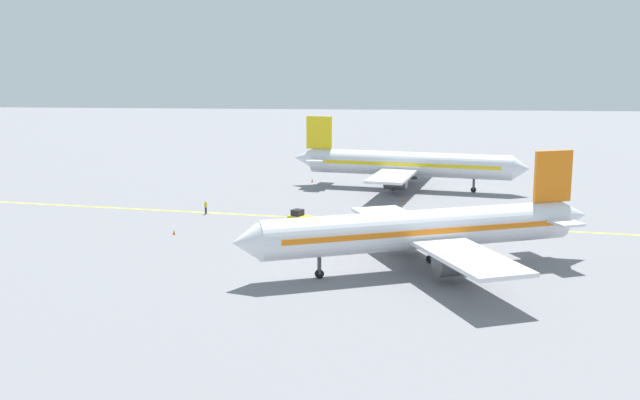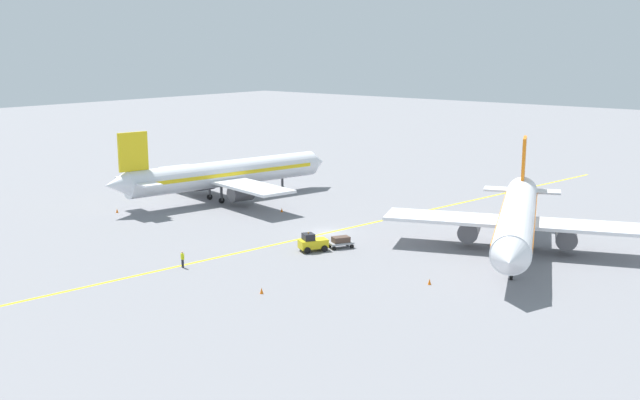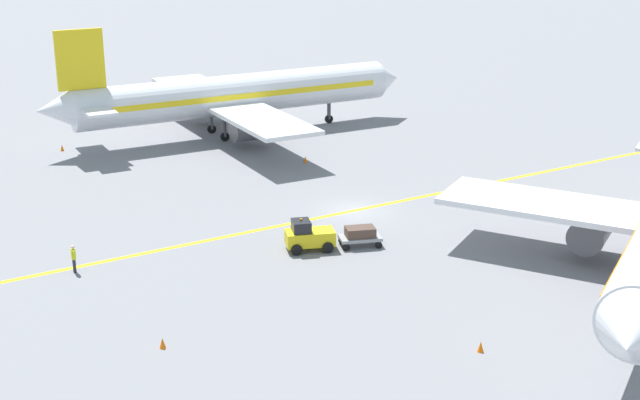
% 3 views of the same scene
% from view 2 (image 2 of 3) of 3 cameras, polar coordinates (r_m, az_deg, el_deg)
% --- Properties ---
extents(ground_plane, '(400.00, 400.00, 0.00)m').
position_cam_2_polar(ground_plane, '(87.13, 0.55, -2.52)').
color(ground_plane, slate).
extents(apron_yellow_centreline, '(18.04, 118.75, 0.01)m').
position_cam_2_polar(apron_yellow_centreline, '(87.13, 0.55, -2.52)').
color(apron_yellow_centreline, yellow).
rests_on(apron_yellow_centreline, ground).
extents(airplane_at_gate, '(28.48, 35.34, 10.60)m').
position_cam_2_polar(airplane_at_gate, '(105.72, -7.29, 1.96)').
color(airplane_at_gate, silver).
rests_on(airplane_at_gate, ground).
extents(airplane_adjacent_stand, '(27.84, 33.91, 10.60)m').
position_cam_2_polar(airplane_adjacent_stand, '(81.05, 14.82, -1.31)').
color(airplane_adjacent_stand, white).
rests_on(airplane_adjacent_stand, ground).
extents(baggage_tug_white, '(2.80, 3.35, 2.11)m').
position_cam_2_polar(baggage_tug_white, '(79.34, -0.59, -3.27)').
color(baggage_tug_white, gold).
rests_on(baggage_tug_white, ground).
extents(baggage_cart_trailing, '(2.47, 2.95, 1.24)m').
position_cam_2_polar(baggage_cart_trailing, '(80.61, 1.60, -3.14)').
color(baggage_cart_trailing, gray).
rests_on(baggage_cart_trailing, ground).
extents(ground_crew_worker, '(0.57, 0.30, 1.68)m').
position_cam_2_polar(ground_crew_worker, '(74.68, -10.43, -4.42)').
color(ground_crew_worker, '#23232D').
rests_on(ground_crew_worker, ground).
extents(traffic_cone_near_nose, '(0.32, 0.32, 0.55)m').
position_cam_2_polar(traffic_cone_near_nose, '(69.31, 8.34, -6.17)').
color(traffic_cone_near_nose, orange).
rests_on(traffic_cone_near_nose, ground).
extents(traffic_cone_mid_apron, '(0.32, 0.32, 0.55)m').
position_cam_2_polar(traffic_cone_mid_apron, '(66.35, -4.47, -6.90)').
color(traffic_cone_mid_apron, orange).
rests_on(traffic_cone_mid_apron, ground).
extents(traffic_cone_by_wingtip, '(0.32, 0.32, 0.55)m').
position_cam_2_polar(traffic_cone_by_wingtip, '(101.06, -15.20, -0.79)').
color(traffic_cone_by_wingtip, orange).
rests_on(traffic_cone_by_wingtip, ground).
extents(traffic_cone_far_edge, '(0.32, 0.32, 0.55)m').
position_cam_2_polar(traffic_cone_far_edge, '(98.09, -2.93, -0.76)').
color(traffic_cone_far_edge, orange).
rests_on(traffic_cone_far_edge, ground).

